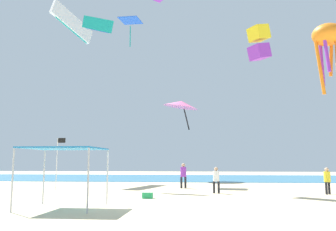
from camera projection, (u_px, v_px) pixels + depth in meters
name	position (u px, v px, depth m)	size (l,w,h in m)	color
ground	(141.00, 205.00, 16.45)	(110.00, 110.00, 0.10)	beige
ocean_strip	(179.00, 178.00, 43.14)	(110.00, 19.40, 0.03)	teal
canopy_tent	(65.00, 151.00, 15.17)	(3.13, 2.83, 2.56)	#B2B2B7
person_near_tent	(216.00, 178.00, 22.02)	(0.43, 0.39, 1.63)	black
person_leftmost	(327.00, 179.00, 21.33)	(0.38, 0.38, 1.61)	black
person_central	(183.00, 174.00, 26.27)	(0.46, 0.44, 1.84)	black
banner_flag	(58.00, 158.00, 25.13)	(0.61, 0.06, 3.66)	silver
cooler_box	(148.00, 195.00, 18.89)	(0.57, 0.37, 0.35)	#1E8C4C
kite_parafoil_white	(72.00, 23.00, 39.10)	(3.12, 5.45, 3.61)	white
kite_octopus_orange	(328.00, 38.00, 24.19)	(2.86, 2.86, 4.94)	orange
kite_delta_pink	(181.00, 104.00, 38.50)	(4.83, 4.79, 3.37)	pink
kite_diamond_blue	(130.00, 22.00, 36.79)	(2.43, 2.43, 2.94)	blue
kite_box_yellow	(259.00, 43.00, 20.18)	(1.39, 1.35, 2.11)	yellow
kite_parafoil_teal	(97.00, 24.00, 30.82)	(3.33, 1.84, 2.21)	teal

